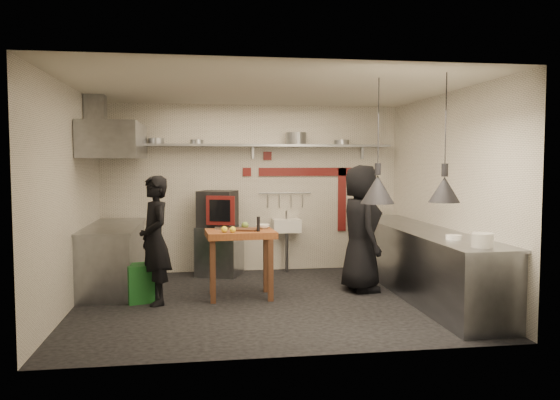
{
  "coord_description": "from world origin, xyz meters",
  "views": [
    {
      "loc": [
        -0.89,
        -7.09,
        1.85
      ],
      "look_at": [
        0.2,
        0.3,
        1.33
      ],
      "focal_mm": 35.0,
      "sensor_mm": 36.0,
      "label": 1
    }
  ],
  "objects": [
    {
      "name": "prep_table",
      "position": [
        -0.35,
        0.25,
        0.46
      ],
      "size": [
        0.96,
        0.7,
        0.92
      ],
      "primitive_type": null,
      "rotation": [
        0.0,
        0.0,
        0.07
      ],
      "color": "brown",
      "rests_on": "floor"
    },
    {
      "name": "pan_far_left",
      "position": [
        -1.57,
        1.92,
        2.19
      ],
      "size": [
        0.33,
        0.33,
        0.09
      ],
      "primitive_type": "cylinder",
      "rotation": [
        0.0,
        0.0,
        -0.42
      ],
      "color": "slate",
      "rests_on": "back_shelf"
    },
    {
      "name": "oven_glass",
      "position": [
        -0.58,
        1.44,
        1.09
      ],
      "size": [
        0.32,
        0.13,
        0.34
      ],
      "primitive_type": "cube",
      "rotation": [
        0.0,
        0.0,
        -0.36
      ],
      "color": "black",
      "rests_on": "oven_door"
    },
    {
      "name": "red_band_vert",
      "position": [
        1.55,
        2.08,
        1.2
      ],
      "size": [
        0.14,
        0.02,
        1.1
      ],
      "primitive_type": "cube",
      "color": "maroon",
      "rests_on": "wall_back"
    },
    {
      "name": "red_band_horiz",
      "position": [
        0.95,
        2.08,
        1.68
      ],
      "size": [
        1.7,
        0.02,
        0.14
      ],
      "primitive_type": "cube",
      "color": "maroon",
      "rests_on": "wall_back"
    },
    {
      "name": "pan_mid_left",
      "position": [
        -0.93,
        1.92,
        2.18
      ],
      "size": [
        0.24,
        0.24,
        0.07
      ],
      "primitive_type": "cylinder",
      "rotation": [
        0.0,
        0.0,
        0.14
      ],
      "color": "slate",
      "rests_on": "back_shelf"
    },
    {
      "name": "bowl",
      "position": [
        -0.02,
        0.41,
        0.95
      ],
      "size": [
        0.2,
        0.2,
        0.06
      ],
      "primitive_type": "imported",
      "rotation": [
        0.0,
        0.0,
        0.05
      ],
      "color": "white",
      "rests_on": "prep_table"
    },
    {
      "name": "counter_left",
      "position": [
        -2.15,
        1.05,
        0.45
      ],
      "size": [
        0.7,
        1.9,
        0.9
      ],
      "primitive_type": "cube",
      "color": "slate",
      "rests_on": "floor"
    },
    {
      "name": "chef_right",
      "position": [
        1.39,
        0.4,
        0.9
      ],
      "size": [
        0.61,
        0.91,
        1.81
      ],
      "primitive_type": "imported",
      "rotation": [
        0.0,
        0.0,
        1.61
      ],
      "color": "black",
      "rests_on": "floor"
    },
    {
      "name": "hood_duct",
      "position": [
        -2.35,
        1.05,
        2.55
      ],
      "size": [
        0.28,
        0.28,
        0.5
      ],
      "primitive_type": "cube",
      "color": "slate",
      "rests_on": "ceiling"
    },
    {
      "name": "combi_oven",
      "position": [
        -0.6,
        1.81,
        1.09
      ],
      "size": [
        0.71,
        0.68,
        0.58
      ],
      "primitive_type": "cube",
      "rotation": [
        0.0,
        0.0,
        -0.36
      ],
      "color": "black",
      "rests_on": "oven_stand"
    },
    {
      "name": "wall_right",
      "position": [
        2.5,
        0.0,
        1.4
      ],
      "size": [
        0.04,
        4.2,
        2.8
      ],
      "primitive_type": "cube",
      "color": "beige",
      "rests_on": "floor"
    },
    {
      "name": "lemon_a",
      "position": [
        -0.57,
        0.08,
        0.96
      ],
      "size": [
        0.1,
        0.1,
        0.08
      ],
      "primitive_type": "sphere",
      "rotation": [
        0.0,
        0.0,
        -0.21
      ],
      "color": "yellow",
      "rests_on": "prep_table"
    },
    {
      "name": "pepper_mill",
      "position": [
        -0.12,
        0.11,
        1.02
      ],
      "size": [
        0.05,
        0.05,
        0.2
      ],
      "primitive_type": "cylinder",
      "rotation": [
        0.0,
        0.0,
        -0.15
      ],
      "color": "black",
      "rests_on": "prep_table"
    },
    {
      "name": "red_tile_b",
      "position": [
        -0.1,
        2.08,
        1.68
      ],
      "size": [
        0.14,
        0.02,
        0.14
      ],
      "primitive_type": "cube",
      "color": "maroon",
      "rests_on": "wall_back"
    },
    {
      "name": "sink_drain",
      "position": [
        0.55,
        1.88,
        0.34
      ],
      "size": [
        0.06,
        0.06,
        0.66
      ],
      "primitive_type": "cylinder",
      "color": "slate",
      "rests_on": "floor"
    },
    {
      "name": "veg_ball",
      "position": [
        -0.27,
        0.42,
        0.97
      ],
      "size": [
        0.11,
        0.11,
        0.1
      ],
      "primitive_type": "sphere",
      "rotation": [
        0.0,
        0.0,
        -0.11
      ],
      "color": "olive",
      "rests_on": "prep_table"
    },
    {
      "name": "green_bin",
      "position": [
        -1.69,
        0.21,
        0.25
      ],
      "size": [
        0.42,
        0.42,
        0.5
      ],
      "primitive_type": "cube",
      "rotation": [
        0.0,
        0.0,
        0.32
      ],
      "color": "#195C21",
      "rests_on": "floor"
    },
    {
      "name": "small_bowl_right",
      "position": [
        2.1,
        -1.02,
        0.96
      ],
      "size": [
        0.25,
        0.25,
        0.05
      ],
      "primitive_type": "cylinder",
      "rotation": [
        0.0,
        0.0,
        0.4
      ],
      "color": "white",
      "rests_on": "counter_right_top"
    },
    {
      "name": "floor",
      "position": [
        0.0,
        0.0,
        0.0
      ],
      "size": [
        5.0,
        5.0,
        0.0
      ],
      "primitive_type": "plane",
      "color": "black",
      "rests_on": "ground"
    },
    {
      "name": "plate_stack",
      "position": [
        2.12,
        -1.65,
        1.01
      ],
      "size": [
        0.25,
        0.25,
        0.15
      ],
      "primitive_type": "cylinder",
      "rotation": [
        0.0,
        0.0,
        0.09
      ],
      "color": "white",
      "rests_on": "counter_right_top"
    },
    {
      "name": "hand_sink",
      "position": [
        0.55,
        1.92,
        0.78
      ],
      "size": [
        0.46,
        0.34,
        0.22
      ],
      "primitive_type": "cube",
      "color": "white",
      "rests_on": "wall_back"
    },
    {
      "name": "back_shelf",
      "position": [
        0.0,
        1.92,
        2.12
      ],
      "size": [
        4.6,
        0.34,
        0.04
      ],
      "primitive_type": "cube",
      "color": "slate",
      "rests_on": "wall_back"
    },
    {
      "name": "stock_pot",
      "position": [
        0.72,
        1.92,
        2.24
      ],
      "size": [
        0.36,
        0.36,
        0.2
      ],
      "primitive_type": "cylinder",
      "rotation": [
        0.0,
        0.0,
        -0.08
      ],
      "color": "slate",
      "rests_on": "back_shelf"
    },
    {
      "name": "oven_stand",
      "position": [
        -0.58,
        1.79,
        0.4
      ],
      "size": [
        0.83,
        0.79,
        0.8
      ],
      "primitive_type": "cube",
      "rotation": [
        0.0,
        0.0,
        -0.36
      ],
      "color": "slate",
      "rests_on": "floor"
    },
    {
      "name": "counter_right",
      "position": [
        2.15,
        0.0,
        0.45
      ],
      "size": [
        0.7,
        3.8,
        0.9
      ],
      "primitive_type": "cube",
      "color": "slate",
      "rests_on": "floor"
    },
    {
      "name": "oven_door",
      "position": [
        -0.57,
        1.45,
        1.09
      ],
      "size": [
        0.45,
        0.19,
        0.46
      ],
      "primitive_type": "cube",
      "rotation": [
        0.0,
        0.0,
        -0.36
      ],
      "color": "maroon",
      "rests_on": "combi_oven"
    },
    {
      "name": "chef_left",
      "position": [
        -1.47,
        0.09,
        0.84
      ],
      "size": [
        0.59,
        0.71,
        1.67
      ],
      "primitive_type": "imported",
      "rotation": [
        0.0,
        0.0,
        -1.2
      ],
      "color": "black",
      "rests_on": "floor"
    },
    {
      "name": "red_tile_a",
      "position": [
        0.25,
        2.08,
        1.95
      ],
      "size": [
        0.14,
        0.02,
        0.14
      ],
      "primitive_type": "cube",
      "color": "maroon",
      "rests_on": "wall_back"
    },
    {
      "name": "extractor_hood",
      "position": [
        -2.1,
        1.05,
        2.15
      ],
      "size": [
        0.78,
        1.6,
        0.5
      ],
      "primitive_type": "cube",
      "color": "slate",
      "rests_on": "ceiling"
    },
    {
      "name": "wall_front",
      "position": [
        0.0,
        -2.1,
        1.4
      ],
      "size": [
        5.0,
        0.04,
        2.8
      ],
      "primitive_type": "cube",
      "color": "beige",
      "rests_on": "floor"
    },
    {
      "name": "pan_right",
      "position": [
        1.49,
        1.92,
        2.18
      ],
      "size": [
        0.31,
        0.31,
        0.08
      ],
      "primitive_type": "cylinder",
      "rotation": [
        0.0,
        0.0,
        0.23
      ],
      "color": "slate",
      "rests_on": "back_shelf"
    },
    {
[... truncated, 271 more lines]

